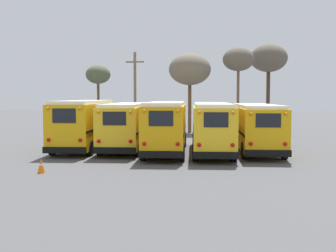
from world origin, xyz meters
The scene contains 12 objects.
ground_plane centered at (0.00, 0.00, 0.00)m, with size 160.00×160.00×0.00m, color #4C4C4F.
school_bus_0 centered at (-5.73, 0.21, 1.78)m, with size 3.01×9.47×3.30m.
school_bus_1 centered at (-2.87, 0.85, 1.69)m, with size 3.04×10.48×3.11m.
school_bus_2 centered at (0.00, -1.05, 1.76)m, with size 2.93×9.83×3.23m.
school_bus_3 centered at (2.87, -0.66, 1.72)m, with size 2.89×10.26×3.16m.
school_bus_4 centered at (5.73, 0.31, 1.67)m, with size 2.85×10.08×3.06m.
utility_pole centered at (-4.83, 13.67, 4.14)m, with size 1.80×0.27×7.94m.
bare_tree_0 centered at (5.28, 14.08, 7.10)m, with size 3.05×3.05×8.32m.
bare_tree_1 centered at (0.58, 13.90, 6.19)m, with size 4.11×4.11×7.78m.
bare_tree_2 centered at (8.73, 18.84, 7.60)m, with size 3.97×3.97×9.18m.
bare_tree_3 centered at (-8.86, 14.69, 5.73)m, with size 2.53×2.53×6.77m.
traffic_cone centered at (-4.99, -8.80, 0.35)m, with size 0.36×0.36×0.70m.
Camera 1 is at (3.09, -27.49, 3.57)m, focal length 45.00 mm.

